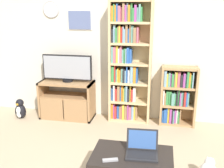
{
  "coord_description": "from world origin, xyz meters",
  "views": [
    {
      "loc": [
        0.63,
        -2.25,
        1.9
      ],
      "look_at": [
        -0.05,
        1.19,
        0.89
      ],
      "focal_mm": 42.0,
      "sensor_mm": 36.0,
      "label": 1
    }
  ],
  "objects_px": {
    "tv_stand": "(67,100)",
    "bookshelf_short": "(177,95)",
    "bookshelf_tall": "(128,63)",
    "television": "(67,68)",
    "coffee_table": "(132,158)",
    "penguin_figurine": "(20,110)",
    "remote_near_laptop": "(110,160)",
    "laptop": "(142,149)"
  },
  "relations": [
    {
      "from": "laptop",
      "to": "remote_near_laptop",
      "type": "relative_size",
      "value": 2.15
    },
    {
      "from": "television",
      "to": "laptop",
      "type": "distance_m",
      "value": 2.27
    },
    {
      "from": "tv_stand",
      "to": "remote_near_laptop",
      "type": "xyz_separation_m",
      "value": [
        1.17,
        -1.85,
        0.07
      ]
    },
    {
      "from": "laptop",
      "to": "bookshelf_tall",
      "type": "bearing_deg",
      "value": 99.22
    },
    {
      "from": "bookshelf_tall",
      "to": "penguin_figurine",
      "type": "bearing_deg",
      "value": -170.28
    },
    {
      "from": "remote_near_laptop",
      "to": "penguin_figurine",
      "type": "relative_size",
      "value": 0.46
    },
    {
      "from": "bookshelf_short",
      "to": "penguin_figurine",
      "type": "distance_m",
      "value": 2.75
    },
    {
      "from": "tv_stand",
      "to": "television",
      "type": "relative_size",
      "value": 1.07
    },
    {
      "from": "bookshelf_tall",
      "to": "remote_near_laptop",
      "type": "distance_m",
      "value": 2.06
    },
    {
      "from": "tv_stand",
      "to": "laptop",
      "type": "xyz_separation_m",
      "value": [
        1.47,
        -1.65,
        0.12
      ]
    },
    {
      "from": "television",
      "to": "bookshelf_tall",
      "type": "distance_m",
      "value": 1.05
    },
    {
      "from": "tv_stand",
      "to": "remote_near_laptop",
      "type": "height_order",
      "value": "tv_stand"
    },
    {
      "from": "coffee_table",
      "to": "tv_stand",
      "type": "bearing_deg",
      "value": 129.14
    },
    {
      "from": "penguin_figurine",
      "to": "bookshelf_short",
      "type": "bearing_deg",
      "value": 6.72
    },
    {
      "from": "bookshelf_tall",
      "to": "bookshelf_short",
      "type": "relative_size",
      "value": 2.05
    },
    {
      "from": "bookshelf_tall",
      "to": "bookshelf_short",
      "type": "distance_m",
      "value": 0.98
    },
    {
      "from": "laptop",
      "to": "penguin_figurine",
      "type": "relative_size",
      "value": 0.99
    },
    {
      "from": "television",
      "to": "coffee_table",
      "type": "relative_size",
      "value": 1.01
    },
    {
      "from": "bookshelf_tall",
      "to": "remote_near_laptop",
      "type": "xyz_separation_m",
      "value": [
        0.1,
        -1.96,
        -0.62
      ]
    },
    {
      "from": "tv_stand",
      "to": "coffee_table",
      "type": "height_order",
      "value": "tv_stand"
    },
    {
      "from": "bookshelf_short",
      "to": "coffee_table",
      "type": "bearing_deg",
      "value": -106.31
    },
    {
      "from": "tv_stand",
      "to": "bookshelf_short",
      "type": "relative_size",
      "value": 0.95
    },
    {
      "from": "television",
      "to": "remote_near_laptop",
      "type": "xyz_separation_m",
      "value": [
        1.14,
        -1.88,
        -0.5
      ]
    },
    {
      "from": "television",
      "to": "laptop",
      "type": "bearing_deg",
      "value": -49.22
    },
    {
      "from": "remote_near_laptop",
      "to": "laptop",
      "type": "bearing_deg",
      "value": -76.29
    },
    {
      "from": "tv_stand",
      "to": "bookshelf_tall",
      "type": "bearing_deg",
      "value": 6.16
    },
    {
      "from": "tv_stand",
      "to": "penguin_figurine",
      "type": "bearing_deg",
      "value": -165.71
    },
    {
      "from": "bookshelf_short",
      "to": "coffee_table",
      "type": "xyz_separation_m",
      "value": [
        -0.53,
        -1.8,
        -0.15
      ]
    },
    {
      "from": "tv_stand",
      "to": "bookshelf_short",
      "type": "height_order",
      "value": "bookshelf_short"
    },
    {
      "from": "remote_near_laptop",
      "to": "penguin_figurine",
      "type": "height_order",
      "value": "remote_near_laptop"
    },
    {
      "from": "bookshelf_tall",
      "to": "coffee_table",
      "type": "xyz_separation_m",
      "value": [
        0.31,
        -1.8,
        -0.67
      ]
    },
    {
      "from": "television",
      "to": "remote_near_laptop",
      "type": "relative_size",
      "value": 5.28
    },
    {
      "from": "bookshelf_tall",
      "to": "television",
      "type": "bearing_deg",
      "value": -175.62
    },
    {
      "from": "penguin_figurine",
      "to": "remote_near_laptop",
      "type": "bearing_deg",
      "value": -39.68
    },
    {
      "from": "tv_stand",
      "to": "bookshelf_tall",
      "type": "height_order",
      "value": "bookshelf_tall"
    },
    {
      "from": "coffee_table",
      "to": "penguin_figurine",
      "type": "distance_m",
      "value": 2.65
    },
    {
      "from": "remote_near_laptop",
      "to": "tv_stand",
      "type": "bearing_deg",
      "value": 12.94
    },
    {
      "from": "penguin_figurine",
      "to": "tv_stand",
      "type": "bearing_deg",
      "value": 14.29
    },
    {
      "from": "tv_stand",
      "to": "bookshelf_short",
      "type": "distance_m",
      "value": 1.91
    },
    {
      "from": "television",
      "to": "laptop",
      "type": "relative_size",
      "value": 2.46
    },
    {
      "from": "laptop",
      "to": "tv_stand",
      "type": "bearing_deg",
      "value": 128.0
    },
    {
      "from": "tv_stand",
      "to": "laptop",
      "type": "height_order",
      "value": "tv_stand"
    }
  ]
}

